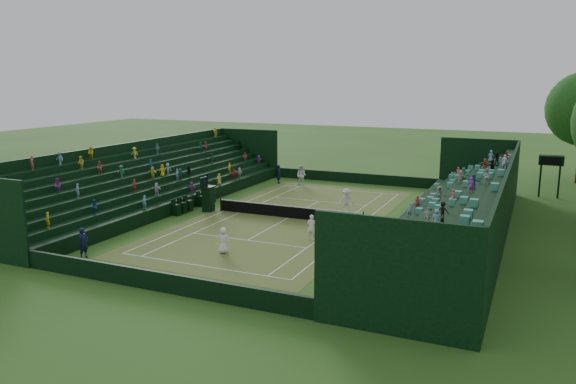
% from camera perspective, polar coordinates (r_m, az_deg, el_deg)
% --- Properties ---
extents(ground, '(160.00, 160.00, 0.00)m').
position_cam_1_polar(ground, '(41.82, -0.00, -2.69)').
color(ground, '#2B551A').
rests_on(ground, ground).
extents(court_surface, '(12.97, 26.77, 0.01)m').
position_cam_1_polar(court_surface, '(41.82, -0.00, -2.68)').
color(court_surface, '#3A6E24').
rests_on(court_surface, ground).
extents(perimeter_wall_north, '(17.17, 0.20, 1.00)m').
position_cam_1_polar(perimeter_wall_north, '(56.28, 6.61, 1.44)').
color(perimeter_wall_north, black).
rests_on(perimeter_wall_north, ground).
extents(perimeter_wall_south, '(17.17, 0.20, 1.00)m').
position_cam_1_polar(perimeter_wall_south, '(28.54, -13.27, -8.78)').
color(perimeter_wall_south, black).
rests_on(perimeter_wall_south, ground).
extents(perimeter_wall_east, '(0.20, 31.77, 1.00)m').
position_cam_1_polar(perimeter_wall_east, '(39.12, 11.44, -3.16)').
color(perimeter_wall_east, black).
rests_on(perimeter_wall_east, ground).
extents(perimeter_wall_west, '(0.20, 31.77, 1.00)m').
position_cam_1_polar(perimeter_wall_west, '(45.73, -9.76, -0.98)').
color(perimeter_wall_west, black).
rests_on(perimeter_wall_west, ground).
extents(north_grandstand, '(6.60, 32.00, 4.90)m').
position_cam_1_polar(north_grandstand, '(38.22, 17.62, -2.21)').
color(north_grandstand, black).
rests_on(north_grandstand, ground).
extents(south_grandstand, '(6.60, 32.00, 4.90)m').
position_cam_1_polar(south_grandstand, '(47.94, -13.96, 0.70)').
color(south_grandstand, black).
rests_on(south_grandstand, ground).
extents(tennis_net, '(11.67, 0.10, 1.06)m').
position_cam_1_polar(tennis_net, '(41.69, -0.00, -1.99)').
color(tennis_net, black).
rests_on(tennis_net, ground).
extents(scoreboard_tower, '(2.00, 1.00, 3.70)m').
position_cam_1_polar(scoreboard_tower, '(53.51, 25.17, 2.77)').
color(scoreboard_tower, black).
rests_on(scoreboard_tower, ground).
extents(umpire_chair, '(0.95, 0.95, 2.99)m').
position_cam_1_polar(umpire_chair, '(44.18, -8.13, -0.33)').
color(umpire_chair, black).
rests_on(umpire_chair, ground).
extents(courtside_chairs, '(0.57, 5.54, 1.25)m').
position_cam_1_polar(courtside_chairs, '(45.42, -9.47, -1.09)').
color(courtside_chairs, black).
rests_on(courtside_chairs, ground).
extents(player_near_west, '(0.89, 0.72, 1.57)m').
position_cam_1_polar(player_near_west, '(33.67, -6.56, -4.90)').
color(player_near_west, white).
rests_on(player_near_west, ground).
extents(player_near_east, '(0.67, 0.48, 1.69)m').
position_cam_1_polar(player_near_east, '(36.09, 2.41, -3.61)').
color(player_near_east, white).
rests_on(player_near_east, ground).
extents(player_far_west, '(1.08, 0.89, 2.03)m').
position_cam_1_polar(player_far_west, '(54.27, 1.37, 1.70)').
color(player_far_west, white).
rests_on(player_far_west, ground).
extents(player_far_east, '(1.42, 1.35, 1.93)m').
position_cam_1_polar(player_far_east, '(43.48, 5.97, -0.89)').
color(player_far_east, silver).
rests_on(player_far_east, ground).
extents(line_judge_north, '(0.66, 0.80, 1.86)m').
position_cam_1_polar(line_judge_north, '(55.49, -0.93, 1.83)').
color(line_judge_north, black).
rests_on(line_judge_north, ground).
extents(line_judge_south, '(0.48, 0.69, 1.80)m').
position_cam_1_polar(line_judge_south, '(34.56, -20.06, -4.91)').
color(line_judge_south, black).
rests_on(line_judge_south, ground).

